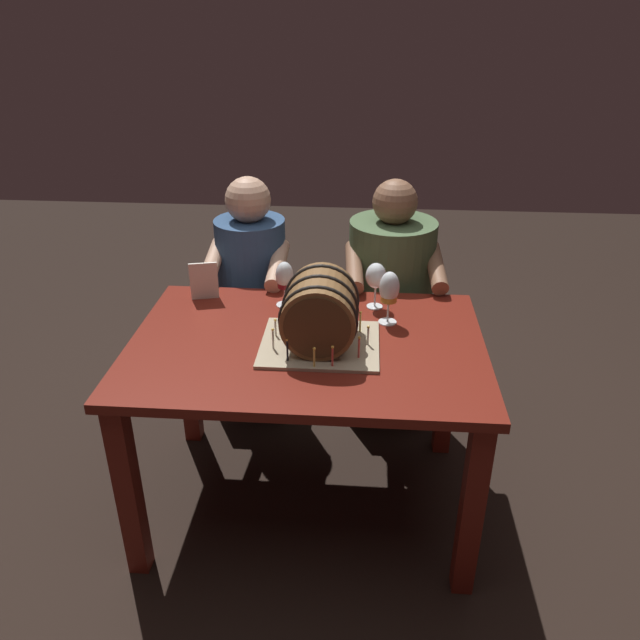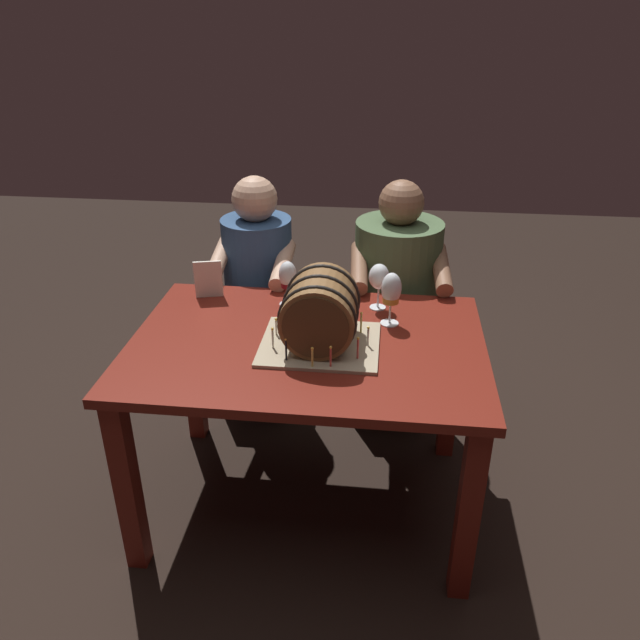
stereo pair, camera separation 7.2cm
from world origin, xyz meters
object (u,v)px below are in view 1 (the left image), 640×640
Objects in this scene: wine_glass_empty at (376,277)px; person_seated_left at (254,311)px; dining_table at (307,369)px; wine_glass_amber at (389,290)px; menu_card at (204,281)px; wine_glass_red at (285,278)px; person_seated_right at (389,309)px; barrel_cake at (320,313)px.

wine_glass_empty is 0.16× the size of person_seated_left.
wine_glass_empty is at bearing 51.12° from dining_table.
wine_glass_empty is at bearing 110.44° from wine_glass_amber.
dining_table is 6.82× the size of wine_glass_empty.
menu_card is at bearing -109.34° from person_seated_left.
dining_table is 6.84× the size of wine_glass_red.
menu_card is 0.14× the size of person_seated_right.
wine_glass_red reaches higher than menu_card.
person_seated_right is at bearing 64.85° from dining_table.
person_seated_left is at bearing 56.30° from menu_card.
dining_table is at bearing -128.88° from wine_glass_empty.
wine_glass_amber is (0.29, 0.17, 0.25)m from dining_table.
person_seated_left is at bearing -179.94° from person_seated_right.
wine_glass_amber is at bearing 30.39° from dining_table.
wine_glass_red is (-0.11, 0.29, 0.23)m from dining_table.
person_seated_right is at bearing 10.82° from menu_card.
wine_glass_empty is (0.24, 0.30, 0.24)m from dining_table.
barrel_cake reaches higher than dining_table.
dining_table is 0.39m from wine_glass_red.
wine_glass_red is 0.33m from menu_card.
wine_glass_red is at bearing -62.10° from person_seated_left.
barrel_cake reaches higher than wine_glass_empty.
barrel_cake is at bearing -62.57° from wine_glass_red.
wine_glass_amber reaches higher than wine_glass_empty.
person_seated_right is at bearing 78.65° from wine_glass_empty.
barrel_cake is 0.81m from person_seated_right.
barrel_cake reaches higher than wine_glass_red.
wine_glass_amber is at bearing -69.56° from wine_glass_empty.
barrel_cake is at bearing -110.89° from person_seated_right.
wine_glass_amber reaches higher than menu_card.
person_seated_right is (0.26, 0.69, -0.31)m from barrel_cake.
person_seated_left is 0.63m from person_seated_right.
barrel_cake is 0.31m from wine_glass_amber.
person_seated_left reaches higher than wine_glass_empty.
person_seated_right is (0.07, 0.37, -0.32)m from wine_glass_empty.
wine_glass_red is 1.14× the size of menu_card.
dining_table is 1.09× the size of person_seated_left.
dining_table is at bearing 153.93° from barrel_cake.
wine_glass_empty is at bearing -15.92° from menu_card.
person_seated_right is (0.43, 0.38, -0.31)m from wine_glass_red.
person_seated_right reaches higher than wine_glass_red.
wine_glass_empty is 0.68m from menu_card.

